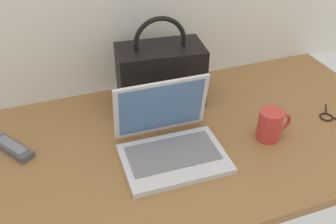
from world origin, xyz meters
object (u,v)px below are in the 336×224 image
Objects in this scene: eyeglasses at (336,118)px; coffee_mug at (271,124)px; handbag at (161,74)px; laptop at (170,140)px; remote_control_near at (13,148)px.

coffee_mug is at bearing -178.22° from eyeglasses.
handbag is at bearing 150.00° from eyeglasses.
handbag is (0.07, 0.28, 0.07)m from laptop.
handbag is at bearing 129.39° from coffee_mug.
laptop is 0.49m from remote_control_near.
remote_control_near is at bearing 169.11° from eyeglasses.
laptop is at bearing 173.00° from coffee_mug.
coffee_mug is 0.42m from handbag.
remote_control_near is at bearing 164.86° from coffee_mug.
coffee_mug reaches higher than remote_control_near.
coffee_mug is 0.86× the size of eyeglasses.
laptop reaches higher than remote_control_near.
eyeglasses is 0.63m from handbag.
coffee_mug is at bearing -50.61° from handbag.
laptop is 2.68× the size of coffee_mug.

